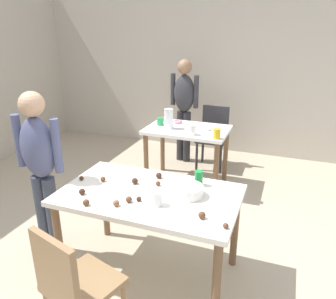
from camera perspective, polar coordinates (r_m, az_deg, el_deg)
ground_plane at (r=2.97m, az=-3.60°, el=-20.53°), size 6.40×6.40×0.00m
wall_back at (r=5.35m, az=10.56°, el=13.27°), size 6.40×0.10×2.60m
dining_table_near at (r=2.61m, az=-3.19°, el=-9.16°), size 1.36×0.81×0.75m
dining_table_far at (r=4.17m, az=3.30°, el=2.06°), size 1.01×0.68×0.75m
chair_near_table at (r=2.24m, az=-15.98°, el=-21.09°), size 0.50×0.50×0.87m
chair_far_table at (r=4.81m, az=7.78°, el=2.79°), size 0.40×0.40×0.87m
person_girl_near at (r=2.96m, az=-21.06°, el=-2.08°), size 0.45×0.20×1.48m
person_adult_far at (r=4.86m, az=2.78°, el=8.09°), size 0.45×0.26×1.51m
mixing_bowl at (r=2.51m, az=3.61°, el=-7.08°), size 0.22×0.22×0.08m
soda_can at (r=2.67m, az=5.28°, el=-4.90°), size 0.07×0.07×0.12m
fork_near at (r=2.22m, az=0.78°, el=-12.21°), size 0.17×0.02×0.01m
cup_near_0 at (r=2.38m, az=-1.95°, el=-8.41°), size 0.08×0.08×0.10m
cake_ball_0 at (r=2.25m, az=5.83°, el=-11.12°), size 0.05×0.05×0.05m
cake_ball_1 at (r=2.78m, az=-11.09°, el=-4.99°), size 0.04×0.04×0.04m
cake_ball_2 at (r=2.85m, az=-14.60°, el=-4.76°), size 0.04×0.04×0.04m
cake_ball_3 at (r=2.45m, az=-4.92°, el=-8.45°), size 0.04×0.04×0.04m
cake_ball_4 at (r=2.44m, az=-6.72°, el=-8.49°), size 0.05×0.05×0.05m
cake_ball_5 at (r=2.66m, az=-1.70°, el=-5.83°), size 0.04×0.04×0.04m
cake_ball_6 at (r=2.18m, az=9.86°, el=-12.74°), size 0.04×0.04×0.04m
cake_ball_7 at (r=2.79m, az=-1.59°, el=-4.46°), size 0.05×0.05×0.05m
cake_ball_8 at (r=2.70m, az=-5.70°, el=-5.39°), size 0.05×0.05×0.05m
cake_ball_9 at (r=2.64m, az=3.64°, el=-6.10°), size 0.04×0.04×0.04m
cake_ball_10 at (r=2.41m, az=-8.87°, el=-9.08°), size 0.05×0.05×0.05m
cake_ball_11 at (r=2.46m, az=-13.86°, el=-8.81°), size 0.05×0.05×0.05m
cake_ball_12 at (r=2.61m, az=-14.52°, el=-7.00°), size 0.05×0.05×0.05m
pitcher_far at (r=4.09m, az=0.12°, el=5.30°), size 0.11×0.11×0.25m
cup_far_0 at (r=4.25m, az=-1.33°, el=4.82°), size 0.08×0.08×0.10m
cup_far_1 at (r=3.88m, az=4.23°, el=3.36°), size 0.08×0.08×0.12m
cup_far_2 at (r=3.77m, az=8.37°, el=2.69°), size 0.08×0.08×0.12m
donut_far_0 at (r=4.47m, az=-0.57°, el=5.24°), size 0.13×0.13×0.04m
donut_far_1 at (r=4.08m, az=6.61°, el=3.51°), size 0.10×0.10×0.03m
donut_far_2 at (r=4.36m, az=1.65°, el=4.81°), size 0.12×0.12×0.03m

